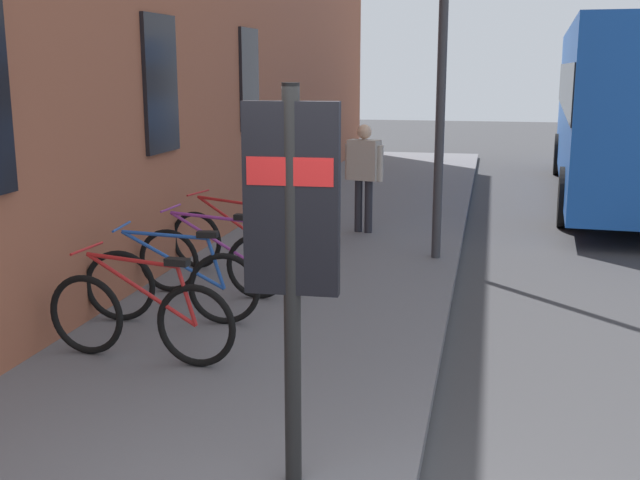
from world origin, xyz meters
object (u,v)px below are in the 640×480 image
Objects in this scene: bicycle_mid_rack at (213,261)px; pedestrian_by_facade at (364,167)px; transit_info_sign at (292,226)px; bicycle_beside_lamp at (233,241)px; city_bus at (630,102)px; bicycle_leaning_wall at (173,284)px; street_lamp at (444,11)px; bicycle_end_of_row at (141,317)px.

pedestrian_by_facade is at bearing -16.04° from bicycle_mid_rack.
pedestrian_by_facade is at bearing 5.93° from transit_info_sign.
city_bus is at bearing -36.44° from bicycle_beside_lamp.
bicycle_leaning_wall is at bearing 166.39° from pedestrian_by_facade.
city_bus is at bearing -32.68° from bicycle_mid_rack.
bicycle_mid_rack is at bearing 135.42° from street_lamp.
city_bus is (9.68, -5.65, 1.41)m from bicycle_leaning_wall.
bicycle_end_of_row is 1.00× the size of bicycle_leaning_wall.
street_lamp reaches higher than bicycle_leaning_wall.
bicycle_leaning_wall is 1.98m from bicycle_beside_lamp.
pedestrian_by_facade is at bearing -13.61° from bicycle_leaning_wall.
bicycle_end_of_row is 5.59m from street_lamp.
bicycle_leaning_wall is 4.89m from pedestrian_by_facade.
pedestrian_by_facade is at bearing -23.29° from bicycle_beside_lamp.
pedestrian_by_facade is at bearing 40.40° from street_lamp.
bicycle_mid_rack is at bearing 163.96° from pedestrian_by_facade.
bicycle_end_of_row is 12.12m from city_bus.
bicycle_mid_rack is 4.33m from transit_info_sign.
bicycle_mid_rack is at bearing 147.32° from city_bus.
city_bus is at bearing -16.73° from transit_info_sign.
city_bus reaches higher than bicycle_end_of_row.
street_lamp is (3.30, -2.35, 2.77)m from bicycle_leaning_wall.
bicycle_beside_lamp is at bearing 3.23° from bicycle_end_of_row.
bicycle_beside_lamp is 0.33× the size of street_lamp.
transit_info_sign is at bearing -174.07° from pedestrian_by_facade.
transit_info_sign reaches higher than bicycle_beside_lamp.
bicycle_beside_lamp is at bearing 143.56° from city_bus.
bicycle_leaning_wall is (1.02, 0.14, 0.00)m from bicycle_end_of_row.
pedestrian_by_facade reaches higher than bicycle_beside_lamp.
pedestrian_by_facade is (5.74, -1.00, 0.61)m from bicycle_end_of_row.
bicycle_leaning_wall and bicycle_beside_lamp have the same top height.
street_lamp is at bearing -4.10° from transit_info_sign.
bicycle_leaning_wall is 11.29m from city_bus.
bicycle_beside_lamp is at bearing 5.81° from bicycle_mid_rack.
bicycle_mid_rack is at bearing 1.94° from bicycle_end_of_row.
street_lamp reaches higher than bicycle_mid_rack.
city_bus is 1.99× the size of street_lamp.
bicycle_end_of_row is 0.17× the size of city_bus.
bicycle_mid_rack is 1.01× the size of bicycle_beside_lamp.
city_bus is (8.70, -5.58, 1.41)m from bicycle_mid_rack.
bicycle_end_of_row is at bearing 152.75° from city_bus.
street_lamp reaches higher than pedestrian_by_facade.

